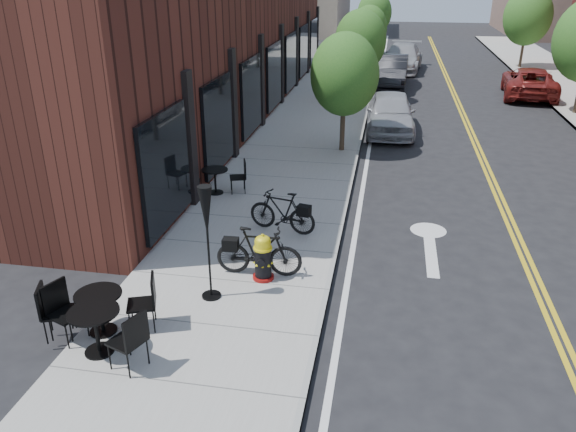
# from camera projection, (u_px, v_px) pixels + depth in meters

# --- Properties ---
(ground) EXTENTS (120.00, 120.00, 0.00)m
(ground) POSITION_uv_depth(u_px,v_px,m) (329.00, 295.00, 10.73)
(ground) COLOR black
(ground) RESTS_ON ground
(sidewalk_near) EXTENTS (4.00, 70.00, 0.12)m
(sidewalk_near) POSITION_uv_depth(u_px,v_px,m) (305.00, 141.00, 20.02)
(sidewalk_near) COLOR #9E9B93
(sidewalk_near) RESTS_ON ground
(building_near) EXTENTS (5.00, 28.00, 7.00)m
(building_near) POSITION_uv_depth(u_px,v_px,m) (212.00, 27.00, 22.95)
(building_near) COLOR #3E1B14
(building_near) RESTS_ON ground
(tree_near_a) EXTENTS (2.20, 2.20, 3.81)m
(tree_near_a) POSITION_uv_depth(u_px,v_px,m) (345.00, 75.00, 17.86)
(tree_near_a) COLOR #382B1E
(tree_near_a) RESTS_ON sidewalk_near
(tree_near_b) EXTENTS (2.30, 2.30, 3.98)m
(tree_near_b) POSITION_uv_depth(u_px,v_px,m) (360.00, 41.00, 25.01)
(tree_near_b) COLOR #382B1E
(tree_near_b) RESTS_ON sidewalk_near
(tree_near_c) EXTENTS (2.10, 2.10, 3.67)m
(tree_near_c) POSITION_uv_depth(u_px,v_px,m) (369.00, 28.00, 32.28)
(tree_near_c) COLOR #382B1E
(tree_near_c) RESTS_ON sidewalk_near
(tree_near_d) EXTENTS (2.40, 2.40, 4.11)m
(tree_near_d) POSITION_uv_depth(u_px,v_px,m) (374.00, 13.00, 39.36)
(tree_near_d) COLOR #382B1E
(tree_near_d) RESTS_ON sidewalk_near
(tree_far_c) EXTENTS (2.80, 2.80, 4.62)m
(tree_far_c) POSITION_uv_depth(u_px,v_px,m) (528.00, 16.00, 33.26)
(tree_far_c) COLOR #382B1E
(tree_far_c) RESTS_ON sidewalk_far
(fire_hydrant) EXTENTS (0.48, 0.48, 0.96)m
(fire_hydrant) POSITION_uv_depth(u_px,v_px,m) (263.00, 258.00, 10.88)
(fire_hydrant) COLOR maroon
(fire_hydrant) RESTS_ON sidewalk_near
(bicycle_left) EXTENTS (1.70, 0.84, 0.98)m
(bicycle_left) POSITION_uv_depth(u_px,v_px,m) (282.00, 211.00, 12.86)
(bicycle_left) COLOR black
(bicycle_left) RESTS_ON sidewalk_near
(bicycle_right) EXTENTS (1.73, 0.56, 1.03)m
(bicycle_right) POSITION_uv_depth(u_px,v_px,m) (259.00, 251.00, 11.00)
(bicycle_right) COLOR black
(bicycle_right) RESTS_ON sidewalk_near
(bistro_set_a) EXTENTS (1.88, 1.10, 1.00)m
(bistro_set_a) POSITION_uv_depth(u_px,v_px,m) (95.00, 326.00, 8.75)
(bistro_set_a) COLOR black
(bistro_set_a) RESTS_ON sidewalk_near
(bistro_set_b) EXTENTS (1.83, 1.06, 0.97)m
(bistro_set_b) POSITION_uv_depth(u_px,v_px,m) (100.00, 307.00, 9.25)
(bistro_set_b) COLOR black
(bistro_set_b) RESTS_ON sidewalk_near
(bistro_set_c) EXTENTS (1.68, 0.91, 0.89)m
(bistro_set_c) POSITION_uv_depth(u_px,v_px,m) (215.00, 178.00, 15.06)
(bistro_set_c) COLOR black
(bistro_set_c) RESTS_ON sidewalk_near
(patio_umbrella) EXTENTS (0.36, 0.36, 2.20)m
(patio_umbrella) POSITION_uv_depth(u_px,v_px,m) (207.00, 219.00, 9.81)
(patio_umbrella) COLOR black
(patio_umbrella) RESTS_ON sidewalk_near
(parked_car_a) EXTENTS (1.90, 4.41, 1.48)m
(parked_car_a) POSITION_uv_depth(u_px,v_px,m) (390.00, 113.00, 21.02)
(parked_car_a) COLOR #A3A5AC
(parked_car_a) RESTS_ON ground
(parked_car_b) EXTENTS (1.89, 4.93, 1.60)m
(parked_car_b) POSITION_uv_depth(u_px,v_px,m) (390.00, 72.00, 28.93)
(parked_car_b) COLOR black
(parked_car_b) RESTS_ON ground
(parked_car_c) EXTENTS (2.72, 5.58, 1.56)m
(parked_car_c) POSITION_uv_depth(u_px,v_px,m) (402.00, 58.00, 33.56)
(parked_car_c) COLOR #A1A2A6
(parked_car_c) RESTS_ON ground
(parked_car_far) EXTENTS (2.89, 5.26, 1.40)m
(parked_car_far) POSITION_uv_depth(u_px,v_px,m) (529.00, 82.00, 26.80)
(parked_car_far) COLOR maroon
(parked_car_far) RESTS_ON ground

